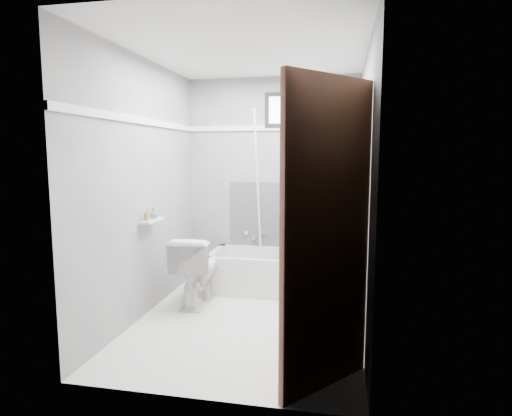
% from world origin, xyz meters
% --- Properties ---
extents(floor, '(2.60, 2.60, 0.00)m').
position_xyz_m(floor, '(0.00, 0.00, 0.00)').
color(floor, white).
rests_on(floor, ground).
extents(ceiling, '(2.60, 2.60, 0.00)m').
position_xyz_m(ceiling, '(0.00, 0.00, 2.40)').
color(ceiling, silver).
rests_on(ceiling, floor).
extents(wall_back, '(2.00, 0.02, 2.40)m').
position_xyz_m(wall_back, '(0.00, 1.30, 1.20)').
color(wall_back, slate).
rests_on(wall_back, floor).
extents(wall_front, '(2.00, 0.02, 2.40)m').
position_xyz_m(wall_front, '(0.00, -1.30, 1.20)').
color(wall_front, slate).
rests_on(wall_front, floor).
extents(wall_left, '(0.02, 2.60, 2.40)m').
position_xyz_m(wall_left, '(-1.00, 0.00, 1.20)').
color(wall_left, slate).
rests_on(wall_left, floor).
extents(wall_right, '(0.02, 2.60, 2.40)m').
position_xyz_m(wall_right, '(1.00, 0.00, 1.20)').
color(wall_right, slate).
rests_on(wall_right, floor).
extents(bathtub, '(1.50, 0.70, 0.42)m').
position_xyz_m(bathtub, '(0.11, 0.93, 0.21)').
color(bathtub, silver).
rests_on(bathtub, floor).
extents(office_chair, '(0.61, 0.61, 0.94)m').
position_xyz_m(office_chair, '(0.44, 0.98, 0.59)').
color(office_chair, slate).
rests_on(office_chair, bathtub).
extents(toilet, '(0.43, 0.73, 0.69)m').
position_xyz_m(toilet, '(-0.62, 0.36, 0.35)').
color(toilet, white).
rests_on(toilet, floor).
extents(door, '(0.78, 0.78, 2.00)m').
position_xyz_m(door, '(0.98, -1.28, 1.00)').
color(door, '#512D1E').
rests_on(door, floor).
extents(window, '(0.66, 0.04, 0.40)m').
position_xyz_m(window, '(0.25, 1.29, 2.02)').
color(window, black).
rests_on(window, wall_back).
extents(backerboard, '(1.50, 0.02, 0.78)m').
position_xyz_m(backerboard, '(0.25, 1.29, 0.80)').
color(backerboard, '#4C4C4F').
rests_on(backerboard, wall_back).
extents(trim_back, '(2.00, 0.02, 0.06)m').
position_xyz_m(trim_back, '(0.00, 1.29, 1.82)').
color(trim_back, white).
rests_on(trim_back, wall_back).
extents(trim_left, '(0.02, 2.60, 0.06)m').
position_xyz_m(trim_left, '(-0.99, 0.00, 1.82)').
color(trim_left, white).
rests_on(trim_left, wall_left).
extents(pole, '(0.02, 0.48, 1.90)m').
position_xyz_m(pole, '(-0.12, 1.06, 1.05)').
color(pole, white).
rests_on(pole, bathtub).
extents(shelf, '(0.10, 0.32, 0.02)m').
position_xyz_m(shelf, '(-0.93, 0.02, 0.90)').
color(shelf, silver).
rests_on(shelf, wall_left).
extents(soap_bottle_a, '(0.06, 0.06, 0.10)m').
position_xyz_m(soap_bottle_a, '(-0.94, -0.06, 0.97)').
color(soap_bottle_a, '#98784C').
rests_on(soap_bottle_a, shelf).
extents(soap_bottle_b, '(0.11, 0.11, 0.11)m').
position_xyz_m(soap_bottle_b, '(-0.94, 0.08, 0.96)').
color(soap_bottle_b, slate).
rests_on(soap_bottle_b, shelf).
extents(faucet, '(0.26, 0.10, 0.16)m').
position_xyz_m(faucet, '(-0.20, 1.27, 0.55)').
color(faucet, silver).
rests_on(faucet, wall_back).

